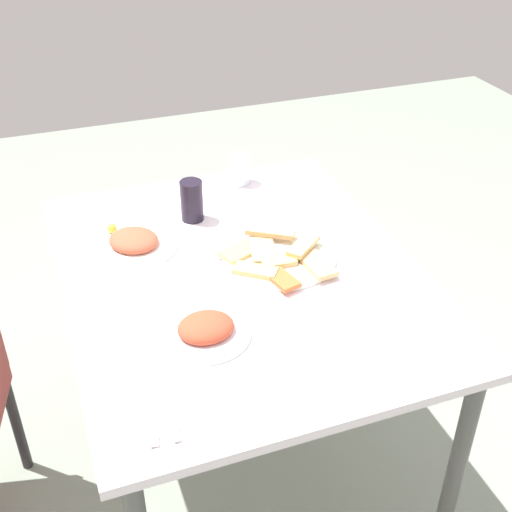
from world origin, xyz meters
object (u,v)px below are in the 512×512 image
at_px(salad_plate_rice, 206,329).
at_px(paper_napkin, 160,409).
at_px(pide_platter, 278,256).
at_px(soda_can, 192,201).
at_px(dining_table, 240,296).
at_px(fork, 169,406).
at_px(spoon, 151,410).
at_px(salad_plate_greens, 134,242).
at_px(drinking_glass, 239,170).

distance_m(salad_plate_rice, paper_napkin, 0.24).
distance_m(pide_platter, soda_can, 0.33).
height_order(dining_table, fork, fork).
relative_size(pide_platter, fork, 1.70).
relative_size(soda_can, spoon, 0.66).
bearing_deg(salad_plate_rice, fork, 145.00).
height_order(pide_platter, salad_plate_rice, salad_plate_rice).
distance_m(pide_platter, spoon, 0.61).
bearing_deg(salad_plate_greens, drinking_glass, -55.95).
bearing_deg(drinking_glass, paper_napkin, 152.22).
distance_m(soda_can, spoon, 0.76).
distance_m(salad_plate_greens, fork, 0.62).
bearing_deg(dining_table, soda_can, 8.44).
distance_m(drinking_glass, fork, 0.99).
distance_m(salad_plate_greens, salad_plate_rice, 0.43).
height_order(pide_platter, soda_can, soda_can).
distance_m(salad_plate_rice, spoon, 0.25).
xyz_separation_m(salad_plate_rice, fork, (-0.19, 0.13, -0.01)).
bearing_deg(salad_plate_greens, paper_napkin, 173.55).
xyz_separation_m(pide_platter, fork, (-0.42, 0.40, -0.01)).
xyz_separation_m(dining_table, spoon, (-0.41, 0.32, 0.09)).
relative_size(salad_plate_greens, fork, 1.25).
height_order(dining_table, soda_can, soda_can).
relative_size(salad_plate_rice, paper_napkin, 1.48).
relative_size(paper_napkin, fork, 0.74).
relative_size(dining_table, salad_plate_greens, 4.76).
bearing_deg(spoon, soda_can, -13.13).
bearing_deg(pide_platter, paper_napkin, 135.13).
relative_size(dining_table, salad_plate_rice, 5.44).
height_order(dining_table, salad_plate_rice, salad_plate_rice).
bearing_deg(pide_platter, fork, 136.38).
relative_size(salad_plate_greens, salad_plate_rice, 1.14).
xyz_separation_m(dining_table, soda_can, (0.30, 0.04, 0.14)).
bearing_deg(salad_plate_greens, salad_plate_rice, -169.17).
xyz_separation_m(pide_platter, soda_can, (0.29, 0.16, 0.05)).
xyz_separation_m(salad_plate_greens, drinking_glass, (0.27, -0.39, 0.03)).
bearing_deg(soda_can, fork, 160.95).
relative_size(pide_platter, soda_can, 2.64).
bearing_deg(pide_platter, dining_table, 97.03).
relative_size(soda_can, paper_napkin, 0.87).
bearing_deg(soda_can, salad_plate_greens, 115.71).
bearing_deg(pide_platter, soda_can, 28.78).
height_order(pide_platter, paper_napkin, pide_platter).
height_order(salad_plate_rice, soda_can, soda_can).
xyz_separation_m(dining_table, fork, (-0.41, 0.29, 0.09)).
height_order(salad_plate_greens, salad_plate_rice, salad_plate_rice).
xyz_separation_m(paper_napkin, spoon, (0.00, 0.02, 0.00)).
distance_m(drinking_glass, paper_napkin, 1.00).
distance_m(dining_table, soda_can, 0.34).
bearing_deg(soda_can, spoon, 158.38).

